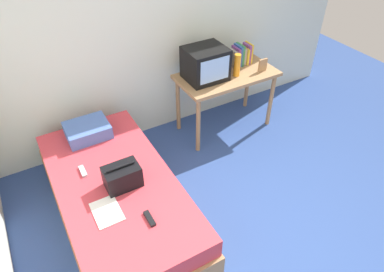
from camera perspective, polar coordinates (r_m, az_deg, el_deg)
ground_plane at (r=3.32m, az=10.21°, el=-16.15°), size 8.00×8.00×0.00m
wall_back at (r=3.88m, az=-6.58°, el=17.72°), size 5.20×0.10×2.60m
bed at (r=3.28m, az=-12.04°, el=-10.34°), size 1.00×2.00×0.50m
desk at (r=4.10m, az=5.70°, el=9.00°), size 1.16×0.60×0.75m
tv at (r=3.86m, az=2.23°, el=11.83°), size 0.44×0.39×0.36m
water_bottle at (r=3.97m, az=7.44°, el=11.52°), size 0.07×0.07×0.26m
book_row at (r=4.24m, az=8.02°, el=13.07°), size 0.25×0.16×0.25m
picture_frame at (r=4.14m, az=11.59°, el=11.39°), size 0.11×0.02×0.15m
pillow at (r=3.60m, az=-16.86°, el=0.92°), size 0.42×0.34×0.14m
handbag at (r=2.98m, az=-11.43°, el=-6.57°), size 0.30×0.20×0.22m
magazine at (r=2.88m, az=-13.88°, el=-12.00°), size 0.21×0.29×0.01m
remote_dark at (r=2.77m, az=-7.02°, el=-13.35°), size 0.04×0.16×0.02m
remote_silver at (r=3.24m, az=-17.56°, el=-5.56°), size 0.04×0.14×0.02m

